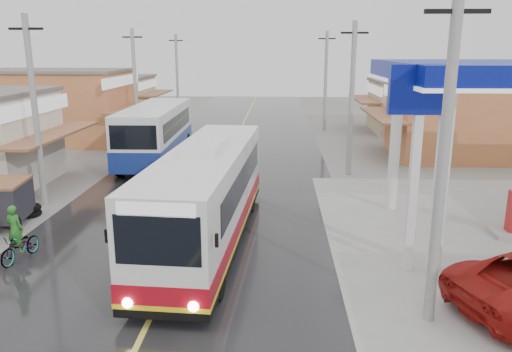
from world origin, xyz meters
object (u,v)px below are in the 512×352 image
(coach_bus, at_px, (208,195))
(tyre_stack, at_px, (30,210))
(tricycle_near, at_px, (7,200))
(cyclist, at_px, (19,242))
(second_bus, at_px, (156,132))

(coach_bus, distance_m, tyre_stack, 8.23)
(tricycle_near, distance_m, tyre_stack, 1.37)
(cyclist, distance_m, tricycle_near, 3.89)
(coach_bus, height_order, tricycle_near, coach_bus)
(cyclist, relative_size, tricycle_near, 0.84)
(coach_bus, distance_m, second_bus, 13.63)
(tricycle_near, bearing_deg, cyclist, -63.99)
(second_bus, bearing_deg, tyre_stack, -106.42)
(tyre_stack, bearing_deg, second_bus, 74.69)
(tricycle_near, xyz_separation_m, tyre_stack, (0.28, 1.10, -0.77))
(tricycle_near, relative_size, tyre_stack, 2.52)
(coach_bus, relative_size, tricycle_near, 5.09)
(coach_bus, relative_size, tyre_stack, 12.80)
(coach_bus, relative_size, cyclist, 6.08)
(second_bus, height_order, tricycle_near, second_bus)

